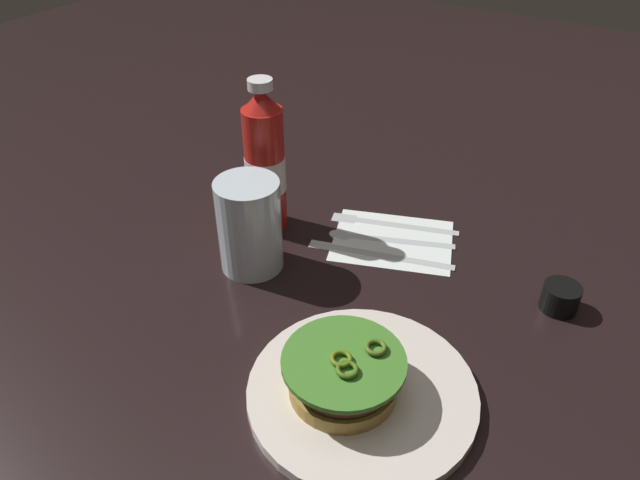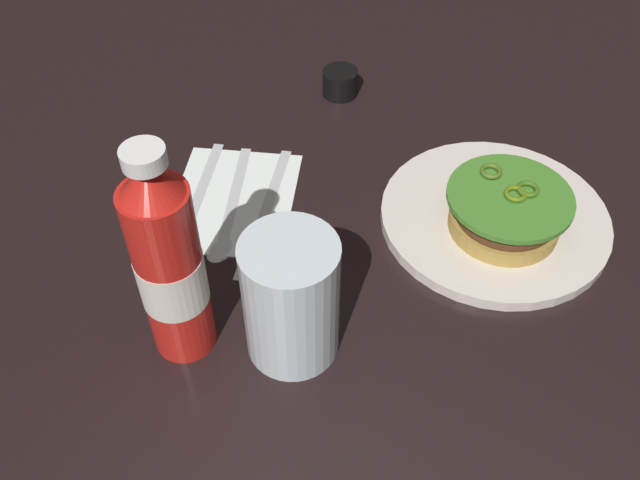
{
  "view_description": "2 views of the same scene",
  "coord_description": "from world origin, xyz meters",
  "px_view_note": "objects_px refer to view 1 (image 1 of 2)",
  "views": [
    {
      "loc": [
        -0.23,
        0.39,
        0.51
      ],
      "look_at": [
        0.11,
        -0.15,
        0.04
      ],
      "focal_mm": 33.33,
      "sensor_mm": 36.0,
      "label": 1
    },
    {
      "loc": [
        0.51,
        0.08,
        0.53
      ],
      "look_at": [
        0.1,
        -0.12,
        0.04
      ],
      "focal_mm": 39.05,
      "sensor_mm": 36.0,
      "label": 2
    }
  ],
  "objects_px": {
    "butter_knife": "(371,252)",
    "fork_utensil": "(383,222)",
    "burger_sandwich": "(344,374)",
    "dinner_plate": "(362,392)",
    "ketchup_bottle": "(265,164)",
    "condiment_cup": "(560,297)",
    "water_glass": "(250,225)",
    "napkin": "(393,240)",
    "spoon_utensil": "(373,236)"
  },
  "relations": [
    {
      "from": "dinner_plate",
      "to": "napkin",
      "type": "xyz_separation_m",
      "value": [
        0.1,
        -0.27,
        -0.01
      ]
    },
    {
      "from": "water_glass",
      "to": "napkin",
      "type": "distance_m",
      "value": 0.21
    },
    {
      "from": "napkin",
      "to": "spoon_utensil",
      "type": "xyz_separation_m",
      "value": [
        0.03,
        0.01,
        0.0
      ]
    },
    {
      "from": "burger_sandwich",
      "to": "spoon_utensil",
      "type": "height_order",
      "value": "burger_sandwich"
    },
    {
      "from": "burger_sandwich",
      "to": "dinner_plate",
      "type": "bearing_deg",
      "value": -142.98
    },
    {
      "from": "burger_sandwich",
      "to": "condiment_cup",
      "type": "xyz_separation_m",
      "value": [
        -0.16,
        -0.26,
        -0.02
      ]
    },
    {
      "from": "ketchup_bottle",
      "to": "butter_knife",
      "type": "xyz_separation_m",
      "value": [
        -0.17,
        -0.01,
        -0.1
      ]
    },
    {
      "from": "ketchup_bottle",
      "to": "condiment_cup",
      "type": "bearing_deg",
      "value": -174.52
    },
    {
      "from": "burger_sandwich",
      "to": "butter_knife",
      "type": "distance_m",
      "value": 0.26
    },
    {
      "from": "dinner_plate",
      "to": "spoon_utensil",
      "type": "xyz_separation_m",
      "value": [
        0.12,
        -0.26,
        -0.0
      ]
    },
    {
      "from": "ketchup_bottle",
      "to": "water_glass",
      "type": "xyz_separation_m",
      "value": [
        -0.04,
        0.09,
        -0.04
      ]
    },
    {
      "from": "water_glass",
      "to": "spoon_utensil",
      "type": "xyz_separation_m",
      "value": [
        -0.11,
        -0.14,
        -0.06
      ]
    },
    {
      "from": "dinner_plate",
      "to": "spoon_utensil",
      "type": "relative_size",
      "value": 1.4
    },
    {
      "from": "burger_sandwich",
      "to": "ketchup_bottle",
      "type": "bearing_deg",
      "value": -40.73
    },
    {
      "from": "napkin",
      "to": "spoon_utensil",
      "type": "bearing_deg",
      "value": 21.57
    },
    {
      "from": "ketchup_bottle",
      "to": "spoon_utensil",
      "type": "xyz_separation_m",
      "value": [
        -0.15,
        -0.05,
        -0.1
      ]
    },
    {
      "from": "water_glass",
      "to": "fork_utensil",
      "type": "xyz_separation_m",
      "value": [
        -0.11,
        -0.18,
        -0.06
      ]
    },
    {
      "from": "fork_utensil",
      "to": "butter_knife",
      "type": "distance_m",
      "value": 0.08
    },
    {
      "from": "ketchup_bottle",
      "to": "condiment_cup",
      "type": "distance_m",
      "value": 0.43
    },
    {
      "from": "water_glass",
      "to": "napkin",
      "type": "height_order",
      "value": "water_glass"
    },
    {
      "from": "water_glass",
      "to": "butter_knife",
      "type": "height_order",
      "value": "water_glass"
    },
    {
      "from": "dinner_plate",
      "to": "napkin",
      "type": "height_order",
      "value": "dinner_plate"
    },
    {
      "from": "burger_sandwich",
      "to": "water_glass",
      "type": "bearing_deg",
      "value": -30.96
    },
    {
      "from": "ketchup_bottle",
      "to": "condiment_cup",
      "type": "xyz_separation_m",
      "value": [
        -0.42,
        -0.04,
        -0.08
      ]
    },
    {
      "from": "napkin",
      "to": "butter_knife",
      "type": "xyz_separation_m",
      "value": [
        0.01,
        0.04,
        0.0
      ]
    },
    {
      "from": "burger_sandwich",
      "to": "napkin",
      "type": "height_order",
      "value": "burger_sandwich"
    },
    {
      "from": "napkin",
      "to": "butter_knife",
      "type": "distance_m",
      "value": 0.05
    },
    {
      "from": "condiment_cup",
      "to": "fork_utensil",
      "type": "distance_m",
      "value": 0.27
    },
    {
      "from": "burger_sandwich",
      "to": "napkin",
      "type": "bearing_deg",
      "value": -74.01
    },
    {
      "from": "water_glass",
      "to": "fork_utensil",
      "type": "bearing_deg",
      "value": -120.71
    },
    {
      "from": "dinner_plate",
      "to": "condiment_cup",
      "type": "height_order",
      "value": "condiment_cup"
    },
    {
      "from": "condiment_cup",
      "to": "spoon_utensil",
      "type": "xyz_separation_m",
      "value": [
        0.26,
        -0.01,
        -0.01
      ]
    },
    {
      "from": "condiment_cup",
      "to": "burger_sandwich",
      "type": "bearing_deg",
      "value": 59.1
    },
    {
      "from": "dinner_plate",
      "to": "fork_utensil",
      "type": "xyz_separation_m",
      "value": [
        0.13,
        -0.3,
        -0.0
      ]
    },
    {
      "from": "water_glass",
      "to": "condiment_cup",
      "type": "bearing_deg",
      "value": -160.78
    },
    {
      "from": "condiment_cup",
      "to": "ketchup_bottle",
      "type": "bearing_deg",
      "value": 5.48
    },
    {
      "from": "dinner_plate",
      "to": "fork_utensil",
      "type": "bearing_deg",
      "value": -66.87
    },
    {
      "from": "condiment_cup",
      "to": "butter_knife",
      "type": "xyz_separation_m",
      "value": [
        0.25,
        0.03,
        -0.01
      ]
    },
    {
      "from": "butter_knife",
      "to": "fork_utensil",
      "type": "bearing_deg",
      "value": -75.38
    },
    {
      "from": "napkin",
      "to": "dinner_plate",
      "type": "bearing_deg",
      "value": 109.8
    },
    {
      "from": "ketchup_bottle",
      "to": "fork_utensil",
      "type": "xyz_separation_m",
      "value": [
        -0.15,
        -0.09,
        -0.1
      ]
    },
    {
      "from": "napkin",
      "to": "burger_sandwich",
      "type": "bearing_deg",
      "value": 105.99
    },
    {
      "from": "dinner_plate",
      "to": "water_glass",
      "type": "bearing_deg",
      "value": -26.87
    },
    {
      "from": "ketchup_bottle",
      "to": "water_glass",
      "type": "distance_m",
      "value": 0.11
    },
    {
      "from": "spoon_utensil",
      "to": "condiment_cup",
      "type": "bearing_deg",
      "value": 178.39
    },
    {
      "from": "dinner_plate",
      "to": "burger_sandwich",
      "type": "bearing_deg",
      "value": 37.02
    },
    {
      "from": "condiment_cup",
      "to": "spoon_utensil",
      "type": "height_order",
      "value": "condiment_cup"
    },
    {
      "from": "condiment_cup",
      "to": "spoon_utensil",
      "type": "bearing_deg",
      "value": -1.61
    },
    {
      "from": "burger_sandwich",
      "to": "fork_utensil",
      "type": "bearing_deg",
      "value": -70.28
    },
    {
      "from": "napkin",
      "to": "butter_knife",
      "type": "relative_size",
      "value": 0.83
    }
  ]
}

